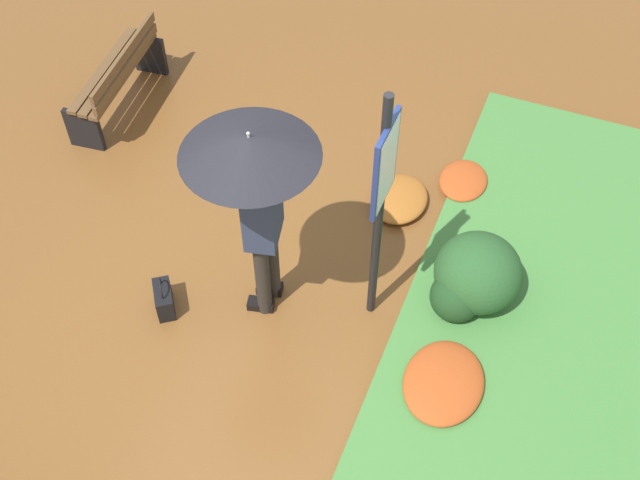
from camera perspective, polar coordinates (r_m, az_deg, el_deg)
The scene contains 9 objects.
ground_plane at distance 6.55m, azimuth -4.86°, elevation -6.28°, with size 18.00×18.00×0.00m, color brown.
person_with_umbrella at distance 5.45m, azimuth -4.70°, elevation 4.42°, with size 0.96×0.96×2.04m.
info_sign_post at distance 5.52m, azimuth 4.52°, elevation 3.59°, with size 0.44×0.07×2.30m.
handbag at distance 6.66m, azimuth -11.24°, elevation -4.21°, with size 0.33×0.29×0.37m.
park_bench at distance 8.35m, azimuth -14.41°, elevation 11.36°, with size 1.40×0.51×0.75m.
shrub_cluster at distance 6.57m, azimuth 11.07°, elevation -2.67°, with size 0.79×0.72×0.65m.
leaf_pile_near_person at distance 7.36m, azimuth 5.77°, elevation 2.98°, with size 0.65×0.52×0.14m.
leaf_pile_by_bench at distance 6.24m, azimuth 8.94°, elevation -10.17°, with size 0.77×0.62×0.17m.
leaf_pile_far_path at distance 7.62m, azimuth 10.35°, elevation 4.26°, with size 0.56×0.45×0.12m.
Camera 1 is at (3.13, 1.86, 5.45)m, focal length 44.16 mm.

